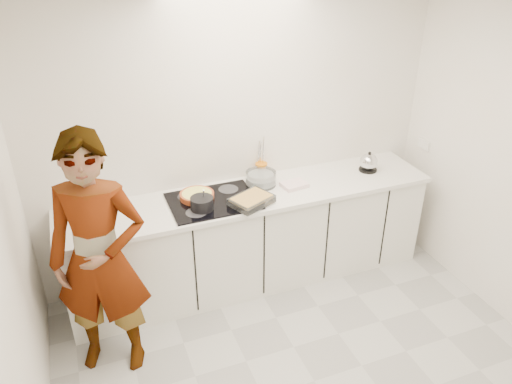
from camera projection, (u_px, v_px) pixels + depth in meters
name	position (u px, v px, depth m)	size (l,w,h in m)	color
floor	(314.00, 381.00, 3.64)	(3.60, 3.20, 0.00)	#BABAB7
ceiling	(345.00, 4.00, 2.39)	(3.60, 3.20, 0.00)	white
wall_back	(238.00, 138.00, 4.33)	(3.60, 0.00, 2.60)	white
wall_left	(1.00, 304.00, 2.44)	(0.00, 3.20, 2.60)	white
base_cabinets	(252.00, 240.00, 4.48)	(3.20, 0.58, 0.87)	white
countertop	(252.00, 195.00, 4.26)	(3.24, 0.64, 0.04)	white
hob	(213.00, 201.00, 4.12)	(0.72, 0.54, 0.01)	black
tart_dish	(197.00, 195.00, 4.14)	(0.37, 0.37, 0.05)	#AB451F
saucepan	(202.00, 203.00, 3.97)	(0.24, 0.24, 0.18)	black
baking_dish	(252.00, 200.00, 4.05)	(0.40, 0.36, 0.06)	silver
mixing_bowl	(261.00, 179.00, 4.36)	(0.35, 0.35, 0.12)	silver
tea_towel	(294.00, 185.00, 4.35)	(0.22, 0.16, 0.04)	white
kettle	(369.00, 163.00, 4.60)	(0.18, 0.18, 0.19)	black
utensil_crock	(261.00, 170.00, 4.50)	(0.11, 0.11, 0.13)	orange
cook	(100.00, 259.00, 3.39)	(0.68, 0.44, 1.85)	white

